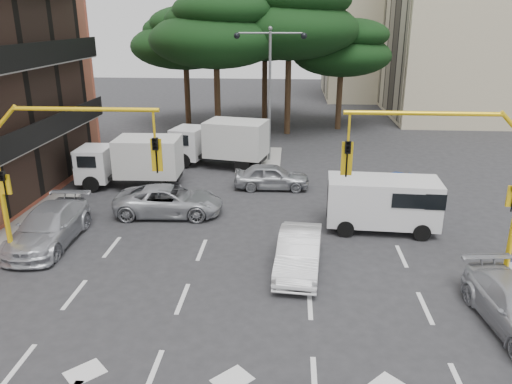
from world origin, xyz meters
TOP-DOWN VIEW (x-y plane):
  - ground at (0.00, 0.00)m, footprint 120.00×120.00m
  - median_strip at (0.00, 16.00)m, footprint 1.40×6.00m
  - apartment_beige_far at (12.95, 44.00)m, footprint 16.20×12.15m
  - pine_left_near at (-3.94, 21.96)m, footprint 9.15×9.15m
  - pine_center at (1.06, 23.96)m, footprint 9.98×9.98m
  - pine_left_far at (-6.94, 25.96)m, footprint 8.32×8.32m
  - pine_right at (5.06, 25.96)m, footprint 7.49×7.49m
  - pine_back at (-0.94, 28.96)m, footprint 9.15×9.15m
  - signal_mast_right at (6.80, 1.99)m, footprint 5.79×0.37m
  - signal_mast_left at (-6.80, 1.99)m, footprint 5.79×0.37m
  - street_lamp_center at (0.00, 16.00)m, footprint 4.16×0.36m
  - car_white_hatch at (1.66, 2.17)m, footprint 1.77×4.22m
  - car_blue_compact at (6.00, 9.00)m, footprint 4.48×4.17m
  - car_silver_wagon at (-8.00, 3.68)m, footprint 2.13×4.98m
  - car_silver_cross_a at (-4.06, 7.00)m, footprint 4.86×2.41m
  - car_silver_cross_b at (0.36, 10.94)m, footprint 3.88×1.66m
  - van_white at (5.11, 6.00)m, footprint 4.57×2.26m
  - box_truck_a at (-6.93, 10.74)m, footprint 5.38×2.36m
  - box_truck_b at (-2.85, 14.86)m, footprint 6.01×3.52m

SIDE VIEW (x-z plane):
  - ground at x=0.00m, z-range 0.00..0.00m
  - median_strip at x=0.00m, z-range 0.00..0.15m
  - car_silver_cross_b at x=0.36m, z-range 0.00..1.31m
  - car_silver_cross_a at x=-4.06m, z-range 0.00..1.32m
  - car_white_hatch at x=1.66m, z-range 0.00..1.36m
  - car_silver_wagon at x=-8.00m, z-range 0.00..1.43m
  - car_blue_compact at x=6.00m, z-range 0.00..1.49m
  - van_white at x=5.11m, z-range 0.00..2.24m
  - box_truck_a at x=-6.93m, z-range 0.00..2.62m
  - box_truck_b at x=-2.85m, z-range 0.00..2.77m
  - signal_mast_right at x=6.80m, z-range 0.88..6.88m
  - signal_mast_left at x=-6.80m, z-range 0.88..6.88m
  - street_lamp_center at x=0.00m, z-range 1.54..9.31m
  - pine_right at x=5.06m, z-range 2.03..10.40m
  - pine_left_far at x=-6.94m, z-range 2.26..11.56m
  - pine_left_near at x=-3.94m, z-range 2.49..12.72m
  - pine_back at x=-0.94m, z-range 2.49..12.72m
  - pine_center at x=1.06m, z-range 2.72..13.88m
  - apartment_beige_far at x=12.95m, z-range 0.00..16.70m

